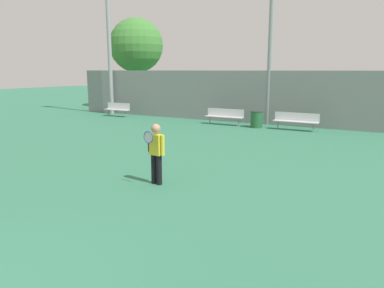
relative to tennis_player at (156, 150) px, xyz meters
name	(u,v)px	position (x,y,z in m)	size (l,w,h in m)	color
tennis_player	(156,150)	(0.00, 0.00, 0.00)	(0.54, 0.43, 1.59)	black
bench_courtside_near	(296,120)	(0.86, 10.74, -0.37)	(2.19, 0.40, 0.85)	silver
bench_courtside_far	(225,115)	(-3.00, 10.74, -0.37)	(2.14, 0.40, 0.85)	silver
bench_by_gate	(118,108)	(-10.53, 10.74, -0.38)	(1.78, 0.40, 0.85)	silver
light_pole_near_left	(271,30)	(-1.01, 12.05, 4.08)	(0.90, 0.60, 8.65)	#939399
light_pole_far_right	(108,19)	(-11.78, 11.62, 5.29)	(0.90, 0.60, 10.85)	#939399
trash_bin	(257,119)	(-1.13, 10.61, -0.48)	(0.65, 0.65, 0.85)	#235B33
back_fence	(301,99)	(0.75, 11.96, 0.54)	(30.03, 0.06, 2.89)	gray
tree_green_broad	(136,46)	(-13.09, 16.16, 3.87)	(4.15, 4.15, 6.88)	brown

